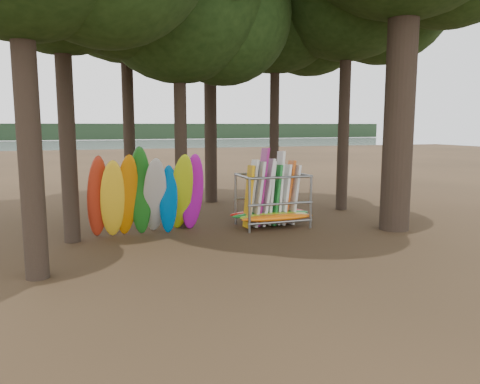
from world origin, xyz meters
name	(u,v)px	position (x,y,z in m)	size (l,w,h in m)	color
ground	(263,241)	(0.00, 0.00, 0.00)	(120.00, 120.00, 0.00)	#47331E
lake	(117,149)	(0.00, 60.00, 0.00)	(160.00, 160.00, 0.00)	gray
far_shore	(101,132)	(0.00, 110.00, 2.00)	(160.00, 4.00, 4.00)	black
kayak_row	(146,196)	(-3.39, 1.91, 1.37)	(3.97, 2.11, 3.14)	red
storage_rack	(272,201)	(1.17, 2.01, 0.92)	(3.03, 1.53, 2.88)	gray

